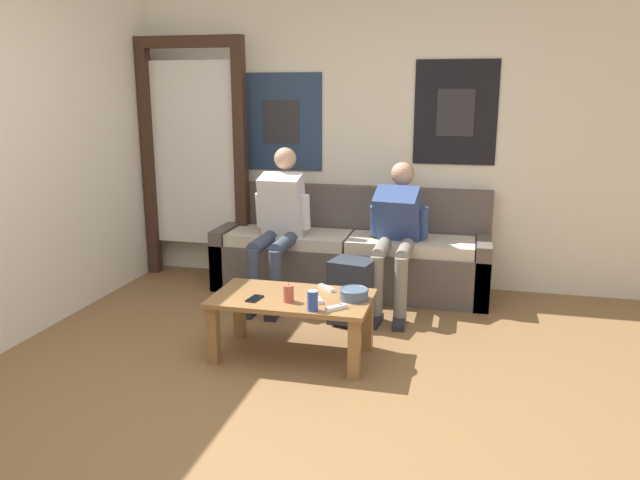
% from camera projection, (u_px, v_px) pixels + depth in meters
% --- Properties ---
extents(ground_plane, '(18.00, 18.00, 0.00)m').
position_uv_depth(ground_plane, '(282.00, 422.00, 3.28)').
color(ground_plane, brown).
extents(wall_back, '(10.00, 0.07, 2.55)m').
position_uv_depth(wall_back, '(369.00, 139.00, 5.42)').
color(wall_back, silver).
rests_on(wall_back, ground_plane).
extents(door_frame, '(1.00, 0.10, 2.15)m').
position_uv_depth(door_frame, '(194.00, 147.00, 5.60)').
color(door_frame, '#382319').
rests_on(door_frame, ground_plane).
extents(couch, '(2.33, 0.65, 0.87)m').
position_uv_depth(couch, '(351.00, 256.00, 5.37)').
color(couch, '#564C47').
rests_on(couch, ground_plane).
extents(coffee_table, '(1.02, 0.57, 0.41)m').
position_uv_depth(coffee_table, '(292.00, 307.00, 4.01)').
color(coffee_table, olive).
rests_on(coffee_table, ground_plane).
extents(person_seated_adult, '(0.47, 0.87, 1.23)m').
position_uv_depth(person_seated_adult, '(279.00, 220.00, 5.08)').
color(person_seated_adult, '#384256').
rests_on(person_seated_adult, ground_plane).
extents(person_seated_teen, '(0.47, 1.00, 1.12)m').
position_uv_depth(person_seated_teen, '(397.00, 229.00, 4.92)').
color(person_seated_teen, gray).
rests_on(person_seated_teen, ground_plane).
extents(backpack, '(0.35, 0.34, 0.48)m').
position_uv_depth(backpack, '(351.00, 293.00, 4.62)').
color(backpack, '#282D38').
rests_on(backpack, ground_plane).
extents(ceramic_bowl, '(0.19, 0.19, 0.07)m').
position_uv_depth(ceramic_bowl, '(354.00, 293.00, 3.93)').
color(ceramic_bowl, '#475B75').
rests_on(ceramic_bowl, coffee_table).
extents(pillar_candle, '(0.07, 0.07, 0.12)m').
position_uv_depth(pillar_candle, '(289.00, 293.00, 3.88)').
color(pillar_candle, '#B24C42').
rests_on(pillar_candle, coffee_table).
extents(drink_can_blue, '(0.07, 0.07, 0.12)m').
position_uv_depth(drink_can_blue, '(313.00, 301.00, 3.73)').
color(drink_can_blue, '#28479E').
rests_on(drink_can_blue, coffee_table).
extents(game_controller_near_left, '(0.13, 0.12, 0.03)m').
position_uv_depth(game_controller_near_left, '(326.00, 288.00, 4.12)').
color(game_controller_near_left, white).
rests_on(game_controller_near_left, coffee_table).
extents(game_controller_near_right, '(0.12, 0.13, 0.03)m').
position_uv_depth(game_controller_near_right, '(336.00, 308.00, 3.75)').
color(game_controller_near_right, white).
rests_on(game_controller_near_right, coffee_table).
extents(game_controller_far_center, '(0.11, 0.14, 0.03)m').
position_uv_depth(game_controller_far_center, '(317.00, 299.00, 3.91)').
color(game_controller_far_center, white).
rests_on(game_controller_far_center, coffee_table).
extents(cell_phone, '(0.09, 0.14, 0.01)m').
position_uv_depth(cell_phone, '(255.00, 299.00, 3.94)').
color(cell_phone, black).
rests_on(cell_phone, coffee_table).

